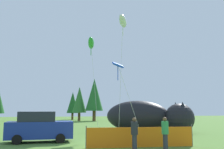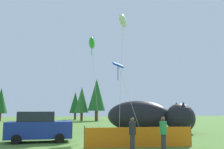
# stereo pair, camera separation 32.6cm
# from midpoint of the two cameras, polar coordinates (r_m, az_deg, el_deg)

# --- Properties ---
(ground_plane) EXTENTS (120.00, 120.00, 0.00)m
(ground_plane) POSITION_cam_midpoint_polar(r_m,az_deg,el_deg) (16.81, -0.91, -15.24)
(ground_plane) COLOR #4C752D
(parked_car) EXTENTS (4.22, 2.03, 1.99)m
(parked_car) POSITION_cam_midpoint_polar(r_m,az_deg,el_deg) (17.48, -15.87, -11.46)
(parked_car) COLOR navy
(parked_car) RESTS_ON ground
(folding_chair) EXTENTS (0.64, 0.64, 0.87)m
(folding_chair) POSITION_cam_midpoint_polar(r_m,az_deg,el_deg) (17.04, 4.88, -13.35)
(folding_chair) COLOR black
(folding_chair) RESTS_ON ground
(inflatable_cat) EXTENTS (7.99, 6.52, 2.96)m
(inflatable_cat) POSITION_cam_midpoint_polar(r_m,az_deg,el_deg) (24.23, 8.43, -9.69)
(inflatable_cat) COLOR black
(inflatable_cat) RESTS_ON ground
(safety_fence) EXTENTS (6.23, 0.56, 1.23)m
(safety_fence) POSITION_cam_midpoint_polar(r_m,az_deg,el_deg) (14.69, 6.88, -14.04)
(safety_fence) COLOR orange
(safety_fence) RESTS_ON ground
(spectator_in_red_shirt) EXTENTS (0.37, 0.37, 1.72)m
(spectator_in_red_shirt) POSITION_cam_midpoint_polar(r_m,az_deg,el_deg) (13.94, 12.33, -12.70)
(spectator_in_red_shirt) COLOR #2D2D38
(spectator_in_red_shirt) RESTS_ON ground
(spectator_in_green_shirt) EXTENTS (0.37, 0.37, 1.69)m
(spectator_in_green_shirt) POSITION_cam_midpoint_polar(r_m,az_deg,el_deg) (13.59, 5.40, -13.02)
(spectator_in_green_shirt) COLOR #2D2D38
(spectator_in_green_shirt) RESTS_ON ground
(kite_white_ghost) EXTENTS (1.45, 2.20, 10.22)m
(kite_white_ghost) POSITION_cam_midpoint_polar(r_m,az_deg,el_deg) (22.11, 2.93, 12.02)
(kite_white_ghost) COLOR silver
(kite_white_ghost) RESTS_ON ground
(kite_blue_box) EXTENTS (2.84, 1.48, 6.21)m
(kite_blue_box) POSITION_cam_midpoint_polar(r_m,az_deg,el_deg) (21.05, 1.89, 1.93)
(kite_blue_box) COLOR silver
(kite_blue_box) RESTS_ON ground
(kite_green_fish) EXTENTS (1.33, 2.84, 9.46)m
(kite_green_fish) POSITION_cam_midpoint_polar(r_m,az_deg,el_deg) (26.17, -4.27, 7.08)
(kite_green_fish) COLOR silver
(kite_green_fish) RESTS_ON ground
(horizon_tree_east) EXTENTS (2.41, 2.41, 5.76)m
(horizon_tree_east) POSITION_cam_midpoint_polar(r_m,az_deg,el_deg) (53.22, -8.21, -6.37)
(horizon_tree_east) COLOR brown
(horizon_tree_east) RESTS_ON ground
(horizon_tree_west) EXTENTS (2.68, 2.68, 6.39)m
(horizon_tree_west) POSITION_cam_midpoint_polar(r_m,az_deg,el_deg) (48.06, -6.72, -5.77)
(horizon_tree_west) COLOR brown
(horizon_tree_west) RESTS_ON ground
(horizon_tree_mid) EXTENTS (2.49, 2.49, 5.94)m
(horizon_tree_mid) POSITION_cam_midpoint_polar(r_m,az_deg,el_deg) (49.22, -23.90, -5.52)
(horizon_tree_mid) COLOR brown
(horizon_tree_mid) RESTS_ON ground
(horizon_tree_northeast) EXTENTS (3.29, 3.29, 7.86)m
(horizon_tree_northeast) POSITION_cam_midpoint_polar(r_m,az_deg,el_deg) (47.00, -3.33, -4.66)
(horizon_tree_northeast) COLOR brown
(horizon_tree_northeast) RESTS_ON ground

